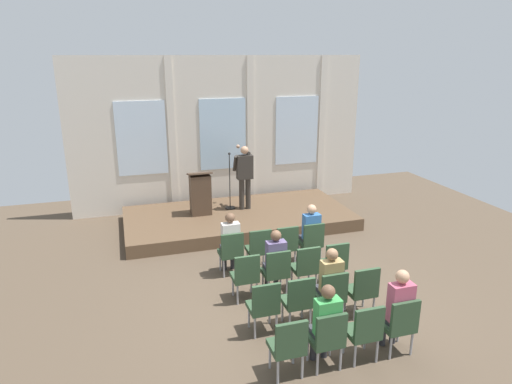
{
  "coord_description": "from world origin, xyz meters",
  "views": [
    {
      "loc": [
        -2.87,
        -6.69,
        4.36
      ],
      "look_at": [
        0.07,
        2.87,
        1.28
      ],
      "focal_mm": 31.63,
      "sensor_mm": 36.0,
      "label": 1
    }
  ],
  "objects": [
    {
      "name": "audience_r3_c1",
      "position": [
        -0.29,
        -1.67,
        0.73
      ],
      "size": [
        0.36,
        0.39,
        1.32
      ],
      "color": "#2D2D33",
      "rests_on": "ground"
    },
    {
      "name": "chair_r0_c1",
      "position": [
        -0.29,
        1.47,
        0.53
      ],
      "size": [
        0.46,
        0.44,
        0.94
      ],
      "color": "#99999E",
      "rests_on": "ground"
    },
    {
      "name": "chair_r3_c0",
      "position": [
        -0.88,
        -1.76,
        0.53
      ],
      "size": [
        0.46,
        0.44,
        0.94
      ],
      "color": "#99999E",
      "rests_on": "ground"
    },
    {
      "name": "chair_r3_c1",
      "position": [
        -0.29,
        -1.76,
        0.53
      ],
      "size": [
        0.46,
        0.44,
        0.94
      ],
      "color": "#99999E",
      "rests_on": "ground"
    },
    {
      "name": "chair_r3_c3",
      "position": [
        0.88,
        -1.76,
        0.53
      ],
      "size": [
        0.46,
        0.44,
        0.94
      ],
      "color": "#99999E",
      "rests_on": "ground"
    },
    {
      "name": "chair_r1_c3",
      "position": [
        0.88,
        0.39,
        0.53
      ],
      "size": [
        0.46,
        0.44,
        0.94
      ],
      "color": "#99999E",
      "rests_on": "ground"
    },
    {
      "name": "audience_r3_c3",
      "position": [
        0.88,
        -1.68,
        0.76
      ],
      "size": [
        0.36,
        0.39,
        1.37
      ],
      "color": "#2D2D33",
      "rests_on": "ground"
    },
    {
      "name": "chair_r2_c1",
      "position": [
        -0.29,
        -0.68,
        0.53
      ],
      "size": [
        0.46,
        0.44,
        0.94
      ],
      "color": "#99999E",
      "rests_on": "ground"
    },
    {
      "name": "rear_partition",
      "position": [
        0.04,
        5.9,
        2.16
      ],
      "size": [
        8.53,
        0.14,
        4.32
      ],
      "color": "silver",
      "rests_on": "ground"
    },
    {
      "name": "audience_r2_c2",
      "position": [
        0.29,
        -0.6,
        0.74
      ],
      "size": [
        0.36,
        0.39,
        1.32
      ],
      "color": "#2D2D33",
      "rests_on": "ground"
    },
    {
      "name": "speaker",
      "position": [
        0.24,
        4.47,
        1.33
      ],
      "size": [
        0.5,
        0.69,
        1.72
      ],
      "color": "#332D28",
      "rests_on": "stage_platform"
    },
    {
      "name": "chair_r2_c3",
      "position": [
        0.88,
        -0.68,
        0.53
      ],
      "size": [
        0.46,
        0.44,
        0.94
      ],
      "color": "#99999E",
      "rests_on": "ground"
    },
    {
      "name": "chair_r0_c2",
      "position": [
        0.29,
        1.47,
        0.53
      ],
      "size": [
        0.46,
        0.44,
        0.94
      ],
      "color": "#99999E",
      "rests_on": "ground"
    },
    {
      "name": "chair_r1_c0",
      "position": [
        -0.88,
        0.39,
        0.53
      ],
      "size": [
        0.46,
        0.44,
        0.94
      ],
      "color": "#99999E",
      "rests_on": "ground"
    },
    {
      "name": "audience_r1_c1",
      "position": [
        -0.29,
        0.48,
        0.72
      ],
      "size": [
        0.36,
        0.39,
        1.3
      ],
      "color": "#2D2D33",
      "rests_on": "ground"
    },
    {
      "name": "mic_stand",
      "position": [
        -0.13,
        4.6,
        0.66
      ],
      "size": [
        0.28,
        0.28,
        1.55
      ],
      "color": "black",
      "rests_on": "stage_platform"
    },
    {
      "name": "chair_r0_c0",
      "position": [
        -0.88,
        1.47,
        0.53
      ],
      "size": [
        0.46,
        0.44,
        0.94
      ],
      "color": "#99999E",
      "rests_on": "ground"
    },
    {
      "name": "audience_r0_c3",
      "position": [
        0.88,
        1.55,
        0.74
      ],
      "size": [
        0.36,
        0.39,
        1.32
      ],
      "color": "#2D2D33",
      "rests_on": "ground"
    },
    {
      "name": "stage_platform",
      "position": [
        0.0,
        4.2,
        0.16
      ],
      "size": [
        5.88,
        2.83,
        0.32
      ],
      "primitive_type": "cube",
      "color": "brown",
      "rests_on": "ground"
    },
    {
      "name": "audience_r0_c0",
      "position": [
        -0.88,
        1.55,
        0.74
      ],
      "size": [
        0.36,
        0.39,
        1.33
      ],
      "color": "#2D2D33",
      "rests_on": "ground"
    },
    {
      "name": "ground_plane",
      "position": [
        0.0,
        0.0,
        0.0
      ],
      "size": [
        15.37,
        15.37,
        0.0
      ],
      "primitive_type": "plane",
      "color": "brown"
    },
    {
      "name": "chair_r2_c2",
      "position": [
        0.29,
        -0.68,
        0.53
      ],
      "size": [
        0.46,
        0.44,
        0.94
      ],
      "color": "#99999E",
      "rests_on": "ground"
    },
    {
      "name": "chair_r1_c1",
      "position": [
        -0.29,
        0.39,
        0.53
      ],
      "size": [
        0.46,
        0.44,
        0.94
      ],
      "color": "#99999E",
      "rests_on": "ground"
    },
    {
      "name": "chair_r2_c0",
      "position": [
        -0.88,
        -0.68,
        0.53
      ],
      "size": [
        0.46,
        0.44,
        0.94
      ],
      "color": "#99999E",
      "rests_on": "ground"
    },
    {
      "name": "chair_r1_c2",
      "position": [
        0.29,
        0.39,
        0.53
      ],
      "size": [
        0.46,
        0.44,
        0.94
      ],
      "color": "#99999E",
      "rests_on": "ground"
    },
    {
      "name": "chair_r3_c2",
      "position": [
        0.29,
        -1.76,
        0.53
      ],
      "size": [
        0.46,
        0.44,
        0.94
      ],
      "color": "#99999E",
      "rests_on": "ground"
    },
    {
      "name": "chair_r0_c3",
      "position": [
        0.88,
        1.47,
        0.53
      ],
      "size": [
        0.46,
        0.44,
        0.94
      ],
      "color": "#99999E",
      "rests_on": "ground"
    },
    {
      "name": "lectern",
      "position": [
        -0.97,
        4.4,
        0.88
      ],
      "size": [
        0.6,
        0.48,
        1.16
      ],
      "color": "#4C3828",
      "rests_on": "stage_platform"
    }
  ]
}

